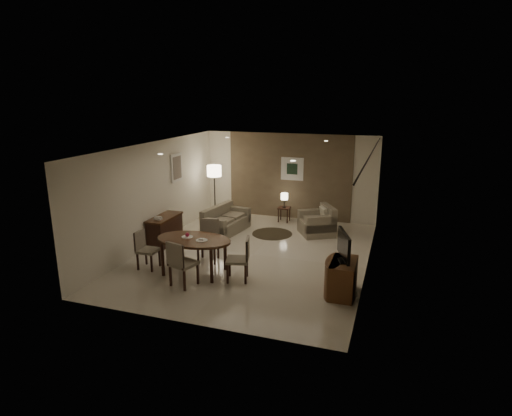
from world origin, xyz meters
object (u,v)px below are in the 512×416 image
(tv_cabinet, at_px, (343,278))
(chair_left, at_px, (148,250))
(side_table, at_px, (284,214))
(chair_near, at_px, (184,263))
(armchair, at_px, (317,220))
(floor_lamp, at_px, (215,193))
(chair_right, at_px, (237,259))
(chair_far, at_px, (208,241))
(console_desk, at_px, (165,230))
(sofa, at_px, (226,219))
(dining_table, at_px, (194,256))

(tv_cabinet, height_order, chair_left, chair_left)
(side_table, bearing_deg, chair_near, -98.66)
(tv_cabinet, relative_size, armchair, 0.98)
(floor_lamp, bearing_deg, side_table, 14.66)
(chair_right, height_order, floor_lamp, floor_lamp)
(side_table, bearing_deg, chair_far, -103.01)
(console_desk, height_order, chair_right, chair_right)
(chair_far, bearing_deg, chair_left, -154.13)
(tv_cabinet, height_order, sofa, sofa)
(armchair, height_order, side_table, armchair)
(console_desk, xyz_separation_m, armchair, (3.68, 2.07, 0.03))
(chair_left, distance_m, chair_right, 2.16)
(sofa, xyz_separation_m, side_table, (1.32, 1.53, -0.14))
(tv_cabinet, height_order, chair_far, chair_far)
(console_desk, bearing_deg, dining_table, -42.55)
(chair_near, bearing_deg, sofa, -65.38)
(console_desk, relative_size, armchair, 1.31)
(armchair, bearing_deg, tv_cabinet, -11.48)
(tv_cabinet, bearing_deg, console_desk, 162.95)
(chair_right, distance_m, armchair, 3.75)
(tv_cabinet, bearing_deg, chair_right, -178.95)
(dining_table, bearing_deg, tv_cabinet, -0.43)
(chair_far, xyz_separation_m, floor_lamp, (-1.24, 3.20, 0.38))
(floor_lamp, bearing_deg, chair_far, -68.81)
(chair_near, bearing_deg, armchair, -99.16)
(side_table, bearing_deg, console_desk, -129.54)
(dining_table, bearing_deg, side_table, 79.04)
(chair_left, relative_size, sofa, 0.56)
(chair_right, relative_size, side_table, 2.07)
(chair_near, distance_m, side_table, 5.19)
(chair_near, height_order, side_table, chair_near)
(chair_far, xyz_separation_m, side_table, (0.87, 3.75, -0.26))
(chair_near, distance_m, sofa, 3.64)
(console_desk, distance_m, tv_cabinet, 5.11)
(sofa, bearing_deg, console_desk, 150.22)
(dining_table, bearing_deg, chair_right, -3.56)
(chair_left, bearing_deg, chair_right, -89.94)
(tv_cabinet, distance_m, floor_lamp, 6.02)
(console_desk, distance_m, floor_lamp, 2.52)
(chair_near, height_order, armchair, chair_near)
(chair_near, xyz_separation_m, chair_left, (-1.20, 0.55, -0.05))
(chair_left, relative_size, side_table, 1.93)
(console_desk, relative_size, sofa, 0.77)
(floor_lamp, bearing_deg, tv_cabinet, -41.11)
(chair_near, bearing_deg, dining_table, -66.49)
(dining_table, height_order, chair_right, chair_right)
(chair_far, distance_m, sofa, 2.27)
(tv_cabinet, height_order, armchair, armchair)
(console_desk, relative_size, tv_cabinet, 1.33)
(console_desk, distance_m, side_table, 3.89)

